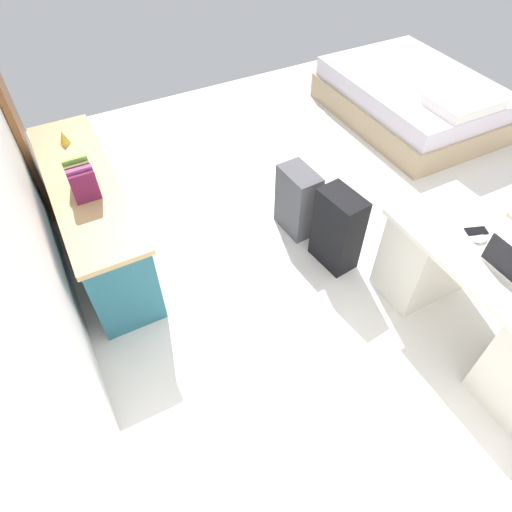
{
  "coord_description": "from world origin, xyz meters",
  "views": [
    {
      "loc": [
        -2.12,
        2.12,
        2.71
      ],
      "look_at": [
        -0.41,
        1.22,
        0.6
      ],
      "focal_mm": 31.23,
      "sensor_mm": 36.0,
      "label": 1
    }
  ],
  "objects_px": {
    "suitcase_black": "(337,230)",
    "suitcase_spare_grey": "(298,201)",
    "desk": "(482,299)",
    "computer_mouse": "(481,239)",
    "laptop": "(512,266)",
    "bed": "(412,99)",
    "cell_phone_by_mouse": "(476,231)",
    "figurine_small": "(64,138)",
    "credenza": "(95,218)"
  },
  "relations": [
    {
      "from": "desk",
      "to": "computer_mouse",
      "type": "xyz_separation_m",
      "value": [
        0.2,
        -0.02,
        0.37
      ]
    },
    {
      "from": "suitcase_spare_grey",
      "to": "laptop",
      "type": "bearing_deg",
      "value": -166.5
    },
    {
      "from": "bed",
      "to": "figurine_small",
      "type": "xyz_separation_m",
      "value": [
        0.09,
        3.61,
        0.54
      ]
    },
    {
      "from": "desk",
      "to": "bed",
      "type": "distance_m",
      "value": 2.89
    },
    {
      "from": "suitcase_black",
      "to": "figurine_small",
      "type": "bearing_deg",
      "value": 40.5
    },
    {
      "from": "bed",
      "to": "figurine_small",
      "type": "relative_size",
      "value": 17.41
    },
    {
      "from": "credenza",
      "to": "figurine_small",
      "type": "bearing_deg",
      "value": 0.17
    },
    {
      "from": "computer_mouse",
      "to": "figurine_small",
      "type": "distance_m",
      "value": 3.08
    },
    {
      "from": "credenza",
      "to": "figurine_small",
      "type": "distance_m",
      "value": 0.67
    },
    {
      "from": "laptop",
      "to": "cell_phone_by_mouse",
      "type": "height_order",
      "value": "laptop"
    },
    {
      "from": "bed",
      "to": "suitcase_spare_grey",
      "type": "relative_size",
      "value": 3.26
    },
    {
      "from": "bed",
      "to": "suitcase_black",
      "type": "distance_m",
      "value": 2.44
    },
    {
      "from": "figurine_small",
      "to": "cell_phone_by_mouse",
      "type": "bearing_deg",
      "value": -137.01
    },
    {
      "from": "suitcase_black",
      "to": "laptop",
      "type": "height_order",
      "value": "laptop"
    },
    {
      "from": "cell_phone_by_mouse",
      "to": "figurine_small",
      "type": "distance_m",
      "value": 3.06
    },
    {
      "from": "laptop",
      "to": "figurine_small",
      "type": "relative_size",
      "value": 2.82
    },
    {
      "from": "desk",
      "to": "suitcase_spare_grey",
      "type": "xyz_separation_m",
      "value": [
        1.48,
        0.49,
        -0.09
      ]
    },
    {
      "from": "laptop",
      "to": "computer_mouse",
      "type": "relative_size",
      "value": 3.1
    },
    {
      "from": "laptop",
      "to": "computer_mouse",
      "type": "xyz_separation_m",
      "value": [
        0.26,
        -0.04,
        -0.03
      ]
    },
    {
      "from": "credenza",
      "to": "cell_phone_by_mouse",
      "type": "relative_size",
      "value": 13.24
    },
    {
      "from": "bed",
      "to": "cell_phone_by_mouse",
      "type": "bearing_deg",
      "value": 144.68
    },
    {
      "from": "suitcase_black",
      "to": "computer_mouse",
      "type": "bearing_deg",
      "value": -158.57
    },
    {
      "from": "suitcase_black",
      "to": "suitcase_spare_grey",
      "type": "relative_size",
      "value": 1.13
    },
    {
      "from": "bed",
      "to": "cell_phone_by_mouse",
      "type": "distance_m",
      "value": 2.68
    },
    {
      "from": "bed",
      "to": "figurine_small",
      "type": "bearing_deg",
      "value": 88.52
    },
    {
      "from": "credenza",
      "to": "suitcase_black",
      "type": "xyz_separation_m",
      "value": [
        -0.97,
        -1.61,
        -0.03
      ]
    },
    {
      "from": "computer_mouse",
      "to": "cell_phone_by_mouse",
      "type": "xyz_separation_m",
      "value": [
        0.07,
        -0.04,
        -0.01
      ]
    },
    {
      "from": "suitcase_black",
      "to": "figurine_small",
      "type": "xyz_separation_m",
      "value": [
        1.49,
        1.61,
        0.45
      ]
    },
    {
      "from": "suitcase_spare_grey",
      "to": "laptop",
      "type": "height_order",
      "value": "laptop"
    },
    {
      "from": "credenza",
      "to": "cell_phone_by_mouse",
      "type": "height_order",
      "value": "cell_phone_by_mouse"
    },
    {
      "from": "suitcase_black",
      "to": "figurine_small",
      "type": "relative_size",
      "value": 6.04
    },
    {
      "from": "credenza",
      "to": "bed",
      "type": "height_order",
      "value": "credenza"
    },
    {
      "from": "suitcase_black",
      "to": "suitcase_spare_grey",
      "type": "bearing_deg",
      "value": 1.65
    },
    {
      "from": "laptop",
      "to": "desk",
      "type": "bearing_deg",
      "value": -23.93
    },
    {
      "from": "credenza",
      "to": "suitcase_black",
      "type": "bearing_deg",
      "value": -121.06
    },
    {
      "from": "figurine_small",
      "to": "computer_mouse",
      "type": "bearing_deg",
      "value": -138.47
    },
    {
      "from": "suitcase_black",
      "to": "cell_phone_by_mouse",
      "type": "distance_m",
      "value": 0.98
    },
    {
      "from": "desk",
      "to": "laptop",
      "type": "relative_size",
      "value": 4.64
    },
    {
      "from": "suitcase_black",
      "to": "laptop",
      "type": "xyz_separation_m",
      "value": [
        -1.07,
        -0.39,
        0.46
      ]
    },
    {
      "from": "suitcase_black",
      "to": "cell_phone_by_mouse",
      "type": "relative_size",
      "value": 4.89
    },
    {
      "from": "credenza",
      "to": "figurine_small",
      "type": "xyz_separation_m",
      "value": [
        0.53,
        0.0,
        0.42
      ]
    },
    {
      "from": "bed",
      "to": "laptop",
      "type": "distance_m",
      "value": 3.0
    },
    {
      "from": "credenza",
      "to": "laptop",
      "type": "distance_m",
      "value": 2.89
    },
    {
      "from": "credenza",
      "to": "suitcase_black",
      "type": "height_order",
      "value": "credenza"
    },
    {
      "from": "desk",
      "to": "bed",
      "type": "relative_size",
      "value": 0.75
    },
    {
      "from": "suitcase_black",
      "to": "computer_mouse",
      "type": "relative_size",
      "value": 6.64
    },
    {
      "from": "bed",
      "to": "suitcase_black",
      "type": "xyz_separation_m",
      "value": [
        -1.4,
        2.0,
        0.09
      ]
    },
    {
      "from": "suitcase_spare_grey",
      "to": "computer_mouse",
      "type": "height_order",
      "value": "computer_mouse"
    },
    {
      "from": "suitcase_black",
      "to": "cell_phone_by_mouse",
      "type": "height_order",
      "value": "cell_phone_by_mouse"
    },
    {
      "from": "bed",
      "to": "desk",
      "type": "bearing_deg",
      "value": 146.87
    }
  ]
}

